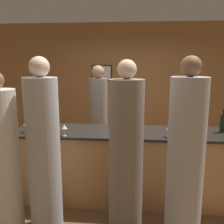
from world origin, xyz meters
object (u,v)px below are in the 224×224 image
object	(u,v)px
bartender	(98,123)
wine_bottle_0	(37,118)
guest_1	(2,161)
ice_bucket	(51,120)
guest_2	(126,156)
wine_bottle_1	(223,123)
guest_0	(186,159)
guest_3	(44,153)
wine_bottle_2	(200,129)

from	to	relation	value
bartender	wine_bottle_0	world-z (taller)	bartender
guest_1	ice_bucket	world-z (taller)	guest_1
guest_1	ice_bucket	xyz separation A→B (m)	(0.22, 1.06, 0.25)
guest_2	wine_bottle_1	xyz separation A→B (m)	(1.30, 0.80, 0.22)
bartender	guest_2	world-z (taller)	guest_2
guest_0	ice_bucket	world-z (taller)	guest_0
guest_0	wine_bottle_1	size ratio (longest dim) A/B	6.18
guest_2	guest_3	bearing A→B (deg)	-178.63
guest_2	ice_bucket	distance (m)	1.54
wine_bottle_2	guest_1	bearing A→B (deg)	-164.28
guest_0	wine_bottle_1	bearing A→B (deg)	52.49
wine_bottle_0	wine_bottle_1	world-z (taller)	wine_bottle_1
guest_1	wine_bottle_2	bearing A→B (deg)	15.72
ice_bucket	wine_bottle_1	bearing A→B (deg)	-3.71
guest_0	guest_1	xyz separation A→B (m)	(-2.05, -0.04, -0.08)
guest_1	wine_bottle_1	bearing A→B (deg)	18.37
wine_bottle_2	wine_bottle_0	bearing A→B (deg)	170.60
bartender	wine_bottle_2	world-z (taller)	bartender
wine_bottle_1	bartender	bearing A→B (deg)	155.73
guest_0	wine_bottle_1	xyz separation A→B (m)	(0.66, 0.86, 0.20)
guest_2	wine_bottle_1	size ratio (longest dim) A/B	6.07
guest_0	guest_2	bearing A→B (deg)	174.92
guest_0	guest_1	size ratio (longest dim) A/B	1.08
guest_3	ice_bucket	distance (m)	1.03
guest_2	guest_3	xyz separation A→B (m)	(-0.94, -0.02, 0.02)
guest_1	guest_2	bearing A→B (deg)	3.92
guest_0	guest_2	distance (m)	0.65
wine_bottle_1	wine_bottle_2	bearing A→B (deg)	-146.88
guest_1	wine_bottle_1	size ratio (longest dim) A/B	5.69
guest_2	wine_bottle_0	distance (m)	1.69
wine_bottle_1	ice_bucket	size ratio (longest dim) A/B	1.79
wine_bottle_0	wine_bottle_1	xyz separation A→B (m)	(2.69, -0.14, 0.01)
guest_2	ice_bucket	size ratio (longest dim) A/B	10.84
guest_2	guest_3	distance (m)	0.94
wine_bottle_0	wine_bottle_2	distance (m)	2.35
guest_0	ice_bucket	xyz separation A→B (m)	(-1.82, 1.02, 0.17)
wine_bottle_0	ice_bucket	size ratio (longest dim) A/B	1.63
bartender	wine_bottle_1	size ratio (longest dim) A/B	5.86
guest_2	ice_bucket	xyz separation A→B (m)	(-1.18, 0.97, 0.18)
wine_bottle_1	wine_bottle_2	xyz separation A→B (m)	(-0.37, -0.24, -0.02)
guest_2	wine_bottle_1	distance (m)	1.55
wine_bottle_2	guest_0	bearing A→B (deg)	-115.15
bartender	ice_bucket	size ratio (longest dim) A/B	10.46
wine_bottle_0	wine_bottle_1	size ratio (longest dim) A/B	0.91
wine_bottle_0	wine_bottle_2	size ratio (longest dim) A/B	1.15
guest_1	ice_bucket	size ratio (longest dim) A/B	10.17
wine_bottle_2	wine_bottle_1	bearing A→B (deg)	33.12
guest_3	wine_bottle_2	world-z (taller)	guest_3
wine_bottle_0	wine_bottle_1	bearing A→B (deg)	-3.03
guest_0	guest_1	world-z (taller)	guest_0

